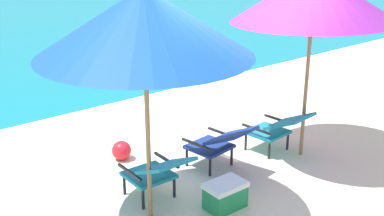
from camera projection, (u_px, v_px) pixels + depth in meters
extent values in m
plane|color=beige|center=(75.00, 93.00, 9.70)|extent=(40.00, 40.00, 0.00)
cube|color=teal|center=(149.00, 175.00, 5.93)|extent=(0.53, 0.51, 0.04)
cube|color=teal|center=(166.00, 166.00, 5.57)|extent=(0.53, 0.52, 0.27)
cylinder|color=black|center=(124.00, 185.00, 6.01)|extent=(0.04, 0.04, 0.26)
cylinder|color=black|center=(155.00, 174.00, 6.26)|extent=(0.04, 0.04, 0.26)
cylinder|color=black|center=(143.00, 199.00, 5.70)|extent=(0.04, 0.04, 0.26)
cylinder|color=black|center=(174.00, 187.00, 5.95)|extent=(0.04, 0.04, 0.26)
cube|color=black|center=(130.00, 172.00, 5.74)|extent=(0.04, 0.50, 0.03)
cube|color=black|center=(167.00, 160.00, 6.04)|extent=(0.04, 0.50, 0.03)
cube|color=navy|center=(209.00, 147.00, 6.69)|extent=(0.58, 0.57, 0.04)
cube|color=navy|center=(231.00, 136.00, 6.36)|extent=(0.59, 0.58, 0.27)
cylinder|color=black|center=(187.00, 157.00, 6.72)|extent=(0.04, 0.04, 0.26)
cylinder|color=black|center=(209.00, 147.00, 7.02)|extent=(0.04, 0.04, 0.26)
cylinder|color=black|center=(210.00, 167.00, 6.45)|extent=(0.04, 0.04, 0.26)
cylinder|color=black|center=(232.00, 156.00, 6.75)|extent=(0.04, 0.04, 0.26)
cube|color=black|center=(196.00, 144.00, 6.47)|extent=(0.10, 0.50, 0.03)
cube|color=black|center=(222.00, 133.00, 6.82)|extent=(0.10, 0.50, 0.03)
cube|color=teal|center=(267.00, 132.00, 7.16)|extent=(0.57, 0.56, 0.04)
cube|color=teal|center=(290.00, 121.00, 6.82)|extent=(0.58, 0.57, 0.27)
cylinder|color=black|center=(246.00, 142.00, 7.20)|extent=(0.04, 0.04, 0.26)
cylinder|color=black|center=(264.00, 133.00, 7.49)|extent=(0.04, 0.04, 0.26)
cylinder|color=black|center=(269.00, 150.00, 6.92)|extent=(0.04, 0.04, 0.26)
cylinder|color=black|center=(288.00, 141.00, 7.22)|extent=(0.04, 0.04, 0.26)
cube|color=black|center=(256.00, 129.00, 6.94)|extent=(0.09, 0.50, 0.03)
cube|color=black|center=(278.00, 119.00, 7.29)|extent=(0.09, 0.50, 0.03)
cylinder|color=olive|center=(148.00, 140.00, 5.27)|extent=(0.05, 0.05, 1.89)
cone|color=blue|center=(144.00, 22.00, 4.84)|extent=(2.77, 2.77, 0.68)
cylinder|color=olive|center=(306.00, 90.00, 6.78)|extent=(0.05, 0.05, 1.94)
sphere|color=red|center=(122.00, 150.00, 6.91)|extent=(0.27, 0.27, 0.27)
cube|color=#1E844C|center=(225.00, 197.00, 5.73)|extent=(0.45, 0.30, 0.26)
cube|color=white|center=(225.00, 185.00, 5.68)|extent=(0.47, 0.32, 0.06)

